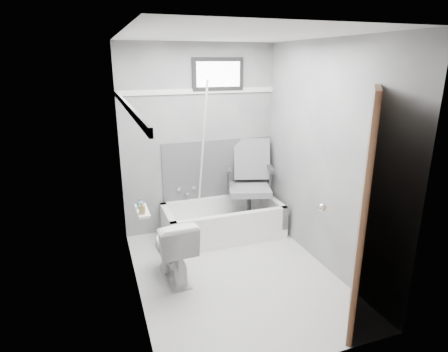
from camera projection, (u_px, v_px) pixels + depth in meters
name	position (u px, v px, depth m)	size (l,w,h in m)	color
floor	(235.00, 275.00, 3.98)	(2.60, 2.60, 0.00)	silver
ceiling	(237.00, 35.00, 3.27)	(2.60, 2.60, 0.00)	silver
wall_back	(199.00, 140.00, 4.80)	(2.00, 0.02, 2.40)	slate
wall_front	(307.00, 217.00, 2.46)	(2.00, 0.02, 2.40)	slate
wall_left	(131.00, 177.00, 3.31)	(0.02, 2.60, 2.40)	slate
wall_right	(324.00, 158.00, 3.94)	(0.02, 2.60, 2.40)	slate
bathtub	(223.00, 220.00, 4.82)	(1.50, 0.70, 0.42)	white
office_chair	(249.00, 183.00, 4.84)	(0.62, 0.62, 1.08)	slate
toilet	(173.00, 248.00, 3.84)	(0.39, 0.70, 0.68)	white
door	(416.00, 223.00, 2.84)	(0.78, 0.78, 2.00)	brown
window	(218.00, 74.00, 4.62)	(0.66, 0.04, 0.40)	black
backerboard	(218.00, 169.00, 4.99)	(1.50, 0.02, 0.78)	#4C4C4F
trim_back	(199.00, 91.00, 4.60)	(2.00, 0.02, 0.06)	white
trim_left	(127.00, 106.00, 3.13)	(0.02, 2.60, 0.06)	white
pole	(202.00, 156.00, 4.62)	(0.02, 0.02, 1.95)	white
shelf	(142.00, 211.00, 3.33)	(0.10, 0.32, 0.03)	white
soap_bottle_a	(142.00, 208.00, 3.24)	(0.05, 0.05, 0.11)	#A58E52
soap_bottle_b	(140.00, 203.00, 3.37)	(0.07, 0.07, 0.09)	teal
faucet	(186.00, 191.00, 4.90)	(0.26, 0.10, 0.16)	silver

